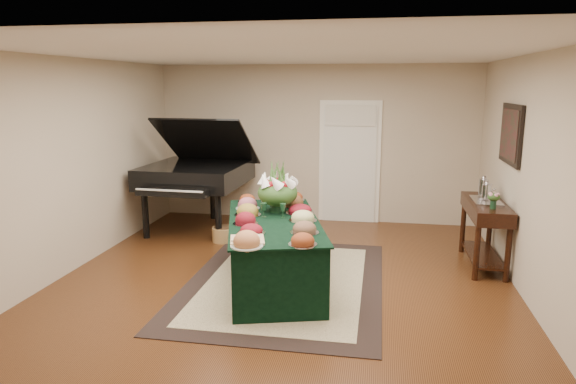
% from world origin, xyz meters
% --- Properties ---
extents(ground, '(6.00, 6.00, 0.00)m').
position_xyz_m(ground, '(0.00, 0.00, 0.00)').
color(ground, black).
rests_on(ground, ground).
extents(area_rug, '(2.33, 3.26, 0.01)m').
position_xyz_m(area_rug, '(0.03, -0.06, 0.01)').
color(area_rug, black).
rests_on(area_rug, ground).
extents(kitchen_doorway, '(1.05, 0.07, 2.10)m').
position_xyz_m(kitchen_doorway, '(0.60, 2.97, 1.02)').
color(kitchen_doorway, white).
rests_on(kitchen_doorway, ground).
extents(buffet_table, '(1.59, 2.40, 0.80)m').
position_xyz_m(buffet_table, '(-0.09, -0.13, 0.40)').
color(buffet_table, black).
rests_on(buffet_table, ground).
extents(food_platters, '(1.29, 2.39, 0.12)m').
position_xyz_m(food_platters, '(-0.11, -0.07, 0.85)').
color(food_platters, '#B9B9C2').
rests_on(food_platters, buffet_table).
extents(cutting_board, '(0.42, 0.42, 0.10)m').
position_xyz_m(cutting_board, '(-0.20, -0.96, 0.83)').
color(cutting_board, tan).
rests_on(cutting_board, buffet_table).
extents(green_goblets, '(0.31, 0.09, 0.18)m').
position_xyz_m(green_goblets, '(-0.12, -0.02, 0.89)').
color(green_goblets, '#14321E').
rests_on(green_goblets, buffet_table).
extents(floral_centerpiece, '(0.52, 0.52, 0.52)m').
position_xyz_m(floral_centerpiece, '(-0.13, 0.28, 1.10)').
color(floral_centerpiece, '#14321E').
rests_on(floral_centerpiece, buffet_table).
extents(grand_piano, '(1.70, 1.90, 1.86)m').
position_xyz_m(grand_piano, '(-1.82, 1.99, 0.94)').
color(grand_piano, black).
rests_on(grand_piano, ground).
extents(wicker_basket, '(0.35, 0.35, 0.22)m').
position_xyz_m(wicker_basket, '(-1.21, 1.43, 0.11)').
color(wicker_basket, '#9D743F').
rests_on(wicker_basket, ground).
extents(mahogany_sideboard, '(0.45, 1.31, 0.87)m').
position_xyz_m(mahogany_sideboard, '(2.50, 0.99, 0.67)').
color(mahogany_sideboard, black).
rests_on(mahogany_sideboard, ground).
extents(tea_service, '(0.34, 0.58, 0.30)m').
position_xyz_m(tea_service, '(2.50, 1.13, 0.99)').
color(tea_service, '#B9B9C2').
rests_on(tea_service, mahogany_sideboard).
extents(pink_bouquet, '(0.17, 0.17, 0.21)m').
position_xyz_m(pink_bouquet, '(2.50, 0.60, 1.01)').
color(pink_bouquet, '#14321E').
rests_on(pink_bouquet, mahogany_sideboard).
extents(wall_painting, '(0.05, 0.95, 0.75)m').
position_xyz_m(wall_painting, '(2.72, 0.99, 1.75)').
color(wall_painting, black).
rests_on(wall_painting, ground).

